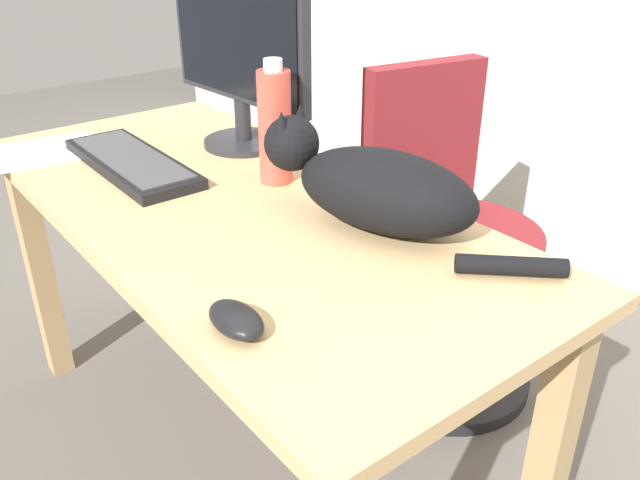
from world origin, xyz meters
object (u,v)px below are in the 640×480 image
object	(u,v)px
monitor	(239,53)
cat	(374,185)
computer_mouse	(236,320)
office_chair	(443,259)
water_bottle	(275,126)
keyboard	(132,162)

from	to	relation	value
monitor	cat	world-z (taller)	monitor
monitor	computer_mouse	size ratio (longest dim) A/B	4.37
office_chair	monitor	bearing A→B (deg)	-127.68
monitor	water_bottle	bearing A→B (deg)	-16.03
keyboard	computer_mouse	bearing A→B (deg)	-12.28
keyboard	cat	bearing A→B (deg)	22.63
office_chair	cat	size ratio (longest dim) A/B	1.50
keyboard	water_bottle	bearing A→B (deg)	38.92
monitor	keyboard	bearing A→B (deg)	-94.64
office_chair	keyboard	bearing A→B (deg)	-116.19
office_chair	cat	distance (m)	0.66
office_chair	cat	bearing A→B (deg)	-65.58
office_chair	keyboard	distance (m)	0.86
cat	office_chair	bearing A→B (deg)	114.42
monitor	keyboard	distance (m)	0.36
keyboard	cat	xyz separation A→B (m)	(0.56, 0.23, 0.07)
keyboard	computer_mouse	size ratio (longest dim) A/B	4.00
keyboard	office_chair	bearing A→B (deg)	63.81
office_chair	monitor	xyz separation A→B (m)	(-0.32, -0.42, 0.56)
cat	computer_mouse	world-z (taller)	cat
monitor	keyboard	world-z (taller)	monitor
office_chair	cat	xyz separation A→B (m)	(0.21, -0.47, 0.41)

